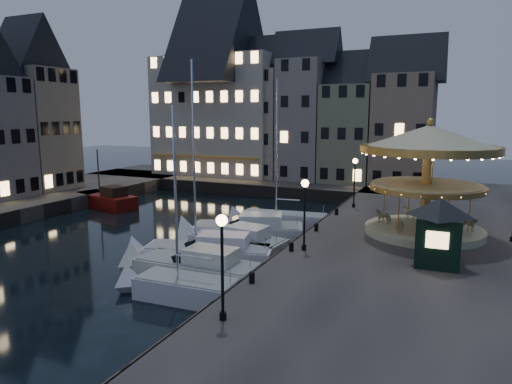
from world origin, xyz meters
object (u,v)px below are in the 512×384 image
at_px(motorboat_b, 191,268).
at_px(motorboat_e, 243,231).
at_px(motorboat_d, 233,243).
at_px(red_fishing_boat, 107,200).
at_px(motorboat_c, 202,253).
at_px(streetlamp_a, 222,252).
at_px(bollard_c, 316,227).
at_px(motorboat_a, 177,288).
at_px(bollard_b, 291,246).
at_px(bollard_d, 336,211).
at_px(motorboat_f, 278,220).
at_px(ticket_kiosk, 439,220).
at_px(carousel, 428,159).
at_px(streetlamp_b, 305,204).
at_px(bollard_a, 252,277).
at_px(streetlamp_c, 355,176).

height_order(motorboat_b, motorboat_e, same).
height_order(motorboat_d, red_fishing_boat, red_fishing_boat).
relative_size(motorboat_c, motorboat_d, 1.56).
bearing_deg(red_fishing_boat, motorboat_b, -36.57).
bearing_deg(motorboat_b, red_fishing_boat, 143.43).
xyz_separation_m(streetlamp_a, bollard_c, (-0.60, 14.50, -2.41)).
bearing_deg(motorboat_a, bollard_b, 56.42).
bearing_deg(bollard_d, bollard_c, -90.00).
distance_m(motorboat_a, motorboat_f, 15.94).
distance_m(motorboat_c, ticket_kiosk, 13.80).
xyz_separation_m(bollard_b, motorboat_f, (-4.77, 10.01, -1.07)).
xyz_separation_m(motorboat_c, carousel, (12.28, 7.89, 5.62)).
bearing_deg(streetlamp_b, carousel, 47.32).
bearing_deg(motorboat_a, streetlamp_a, -38.47).
xyz_separation_m(streetlamp_b, carousel, (6.13, 6.64, 2.29)).
bearing_deg(streetlamp_b, motorboat_c, -168.56).
relative_size(streetlamp_a, bollard_b, 7.32).
relative_size(bollard_c, motorboat_b, 0.07).
bearing_deg(carousel, ticket_kiosk, -80.20).
xyz_separation_m(streetlamp_a, motorboat_b, (-5.30, 6.16, -3.37)).
height_order(bollard_c, motorboat_c, motorboat_c).
distance_m(streetlamp_a, motorboat_e, 16.39).
xyz_separation_m(motorboat_d, motorboat_f, (0.16, 7.86, -0.11)).
xyz_separation_m(bollard_a, ticket_kiosk, (7.81, 6.36, 2.12)).
height_order(streetlamp_a, motorboat_e, streetlamp_a).
relative_size(streetlamp_a, bollard_a, 7.32).
xyz_separation_m(bollard_b, motorboat_a, (-3.92, -5.91, -1.07)).
bearing_deg(motorboat_b, motorboat_e, 96.39).
relative_size(bollard_b, motorboat_e, 0.06).
distance_m(red_fishing_boat, ticket_kiosk, 32.34).
relative_size(streetlamp_c, motorboat_d, 0.55).
relative_size(motorboat_b, carousel, 0.95).
distance_m(motorboat_a, motorboat_e, 11.30).
height_order(bollard_d, ticket_kiosk, ticket_kiosk).
distance_m(motorboat_c, motorboat_e, 6.01).
relative_size(carousel, ticket_kiosk, 2.13).
xyz_separation_m(streetlamp_a, motorboat_f, (-5.37, 19.51, -3.49)).
relative_size(bollard_d, motorboat_d, 0.08).
relative_size(streetlamp_a, bollard_c, 7.32).
relative_size(bollard_a, motorboat_c, 0.05).
bearing_deg(bollard_b, bollard_a, -90.00).
height_order(streetlamp_a, motorboat_a, motorboat_a).
xyz_separation_m(motorboat_c, motorboat_f, (0.79, 10.75, -0.15)).
relative_size(bollard_d, red_fishing_boat, 0.07).
relative_size(streetlamp_a, streetlamp_c, 1.00).
xyz_separation_m(red_fishing_boat, ticket_kiosk, (30.81, -9.37, 3.02)).
height_order(streetlamp_b, ticket_kiosk, streetlamp_b).
height_order(red_fishing_boat, ticket_kiosk, red_fishing_boat).
distance_m(streetlamp_b, bollard_d, 10.30).
xyz_separation_m(carousel, ticket_kiosk, (1.09, -6.28, -2.58)).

